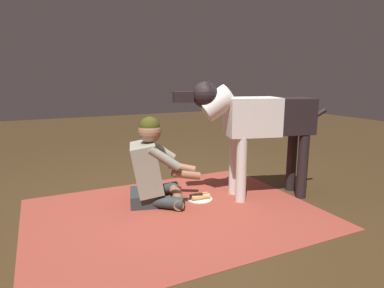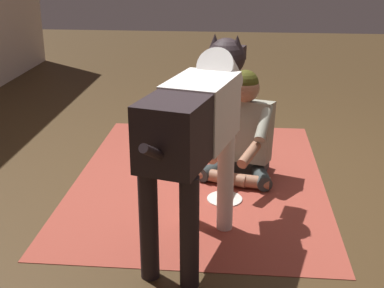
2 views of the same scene
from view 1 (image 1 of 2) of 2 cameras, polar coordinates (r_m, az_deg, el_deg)
ground_plane at (r=3.19m, az=-3.43°, el=-9.94°), size 14.55×14.55×0.00m
area_rug at (r=2.92m, az=-2.95°, el=-11.96°), size 2.44×1.85×0.01m
person_sitting_on_floor at (r=3.06m, az=-6.92°, el=-4.30°), size 0.70×0.58×0.82m
large_dog at (r=3.19m, az=11.33°, el=3.98°), size 1.49×0.55×1.15m
hot_dog_on_plate at (r=3.21m, az=1.36°, el=-9.26°), size 0.25×0.25×0.06m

